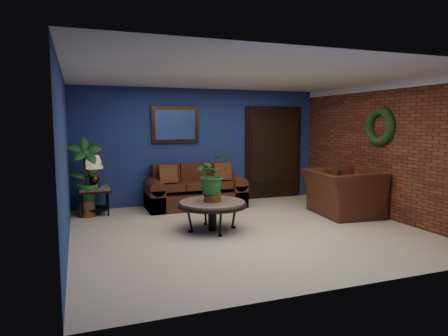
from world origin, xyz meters
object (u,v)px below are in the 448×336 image
object	(u,v)px
sofa	(195,193)
armchair	(342,193)
end_table	(95,194)
table_lamp	(94,167)
side_chair	(222,182)
coffee_table	(212,205)

from	to	relation	value
sofa	armchair	bearing A→B (deg)	-34.71
end_table	armchair	world-z (taller)	armchair
table_lamp	armchair	world-z (taller)	table_lamp
table_lamp	side_chair	xyz separation A→B (m)	(2.63, 0.07, -0.42)
side_chair	armchair	size ratio (longest dim) A/B	0.67
side_chair	armchair	bearing A→B (deg)	-38.97
coffee_table	armchair	bearing A→B (deg)	4.42
coffee_table	armchair	distance (m)	2.70
coffee_table	side_chair	distance (m)	2.13
side_chair	armchair	world-z (taller)	side_chair
end_table	coffee_table	bearing A→B (deg)	-46.81
side_chair	table_lamp	bearing A→B (deg)	-173.95
end_table	table_lamp	bearing A→B (deg)	153.43
side_chair	coffee_table	bearing A→B (deg)	-109.61
coffee_table	side_chair	size ratio (longest dim) A/B	1.28
sofa	table_lamp	size ratio (longest dim) A/B	3.42
sofa	table_lamp	world-z (taller)	table_lamp
side_chair	armchair	xyz separation A→B (m)	(1.82, -1.73, -0.07)
armchair	end_table	bearing A→B (deg)	74.98
sofa	coffee_table	xyz separation A→B (m)	(-0.25, -1.90, 0.13)
coffee_table	table_lamp	size ratio (longest dim) A/B	1.91
end_table	side_chair	bearing A→B (deg)	1.42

